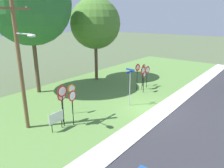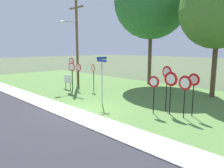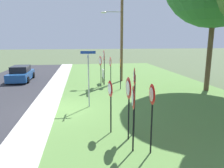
# 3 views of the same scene
# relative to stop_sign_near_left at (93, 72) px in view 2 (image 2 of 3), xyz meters

# --- Properties ---
(ground_plane) EXTENTS (160.00, 160.00, 0.00)m
(ground_plane) POSITION_rel_stop_sign_near_left_xyz_m (4.22, -4.26, -1.70)
(ground_plane) COLOR #4C5B3D
(sidewalk_strip) EXTENTS (44.00, 1.60, 0.06)m
(sidewalk_strip) POSITION_rel_stop_sign_near_left_xyz_m (4.22, -5.06, -1.67)
(sidewalk_strip) COLOR #BCB7AD
(sidewalk_strip) RESTS_ON ground_plane
(grass_median) EXTENTS (44.00, 12.00, 0.04)m
(grass_median) POSITION_rel_stop_sign_near_left_xyz_m (4.22, 1.74, -1.68)
(grass_median) COLOR #567F3D
(grass_median) RESTS_ON ground_plane
(stop_sign_near_left) EXTENTS (0.63, 0.12, 2.32)m
(stop_sign_near_left) POSITION_rel_stop_sign_near_left_xyz_m (0.00, 0.00, 0.00)
(stop_sign_near_left) COLOR black
(stop_sign_near_left) RESTS_ON grass_median
(stop_sign_near_right) EXTENTS (0.74, 0.10, 2.86)m
(stop_sign_near_right) POSITION_rel_stop_sign_near_left_xyz_m (-1.69, -1.06, 0.43)
(stop_sign_near_right) COLOR black
(stop_sign_near_right) RESTS_ON grass_median
(stop_sign_far_left) EXTENTS (0.72, 0.11, 2.35)m
(stop_sign_far_left) POSITION_rel_stop_sign_near_left_xyz_m (-1.38, -0.56, 0.05)
(stop_sign_far_left) COLOR black
(stop_sign_far_left) RESTS_ON grass_median
(stop_sign_far_center) EXTENTS (0.72, 0.14, 2.46)m
(stop_sign_far_center) POSITION_rel_stop_sign_near_left_xyz_m (-1.16, -1.39, 0.13)
(stop_sign_far_center) COLOR black
(stop_sign_far_center) RESTS_ON grass_median
(yield_sign_near_left) EXTENTS (0.78, 0.13, 2.27)m
(yield_sign_near_left) POSITION_rel_stop_sign_near_left_xyz_m (9.05, -1.29, 0.03)
(yield_sign_near_left) COLOR black
(yield_sign_near_left) RESTS_ON grass_median
(yield_sign_near_right) EXTENTS (0.64, 0.13, 2.15)m
(yield_sign_near_right) POSITION_rel_stop_sign_near_left_xyz_m (7.48, -1.82, -0.07)
(yield_sign_near_right) COLOR black
(yield_sign_near_right) RESTS_ON grass_median
(yield_sign_far_left) EXTENTS (0.69, 0.14, 2.67)m
(yield_sign_far_left) POSITION_rel_stop_sign_near_left_xyz_m (7.73, -0.92, 0.34)
(yield_sign_far_left) COLOR black
(yield_sign_far_left) RESTS_ON grass_median
(yield_sign_far_right) EXTENTS (0.80, 0.10, 2.40)m
(yield_sign_far_right) POSITION_rel_stop_sign_near_left_xyz_m (8.19, -1.25, 0.13)
(yield_sign_far_right) COLOR black
(yield_sign_far_right) RESTS_ON grass_median
(yield_sign_center) EXTENTS (0.67, 0.11, 2.36)m
(yield_sign_center) POSITION_rel_stop_sign_near_left_xyz_m (9.26, -0.73, 0.09)
(yield_sign_center) COLOR black
(yield_sign_center) RESTS_ON grass_median
(street_name_post) EXTENTS (0.96, 0.82, 3.12)m
(street_name_post) POSITION_rel_stop_sign_near_left_xyz_m (3.94, -2.53, 0.19)
(street_name_post) COLOR #9EA0A8
(street_name_post) RESTS_ON grass_median
(utility_pole) EXTENTS (2.10, 2.00, 8.46)m
(utility_pole) POSITION_rel_stop_sign_near_left_xyz_m (-3.29, 0.60, 2.92)
(utility_pole) COLOR brown
(utility_pole) RESTS_ON grass_median
(notice_board) EXTENTS (1.10, 0.05, 1.25)m
(notice_board) POSITION_rel_stop_sign_near_left_xyz_m (-2.32, -1.09, -0.82)
(notice_board) COLOR black
(notice_board) RESTS_ON grass_median
(oak_tree_left) EXTENTS (7.26, 7.26, 11.78)m
(oak_tree_left) POSITION_rel_stop_sign_near_left_xyz_m (1.29, 6.34, 6.48)
(oak_tree_left) COLOR brown
(oak_tree_left) RESTS_ON grass_median
(oak_tree_right) EXTENTS (5.52, 5.52, 9.12)m
(oak_tree_right) POSITION_rel_stop_sign_near_left_xyz_m (8.15, 4.94, 4.69)
(oak_tree_right) COLOR brown
(oak_tree_right) RESTS_ON grass_median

